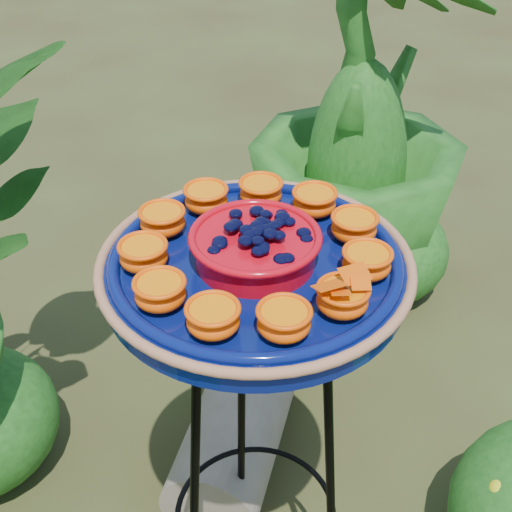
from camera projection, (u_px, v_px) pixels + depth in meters
name	position (u px, v px, depth m)	size (l,w,h in m)	color
tripod_stand	(255.00, 436.00, 1.15)	(0.38, 0.38, 0.80)	black
feeder_dish	(255.00, 262.00, 0.94)	(0.53, 0.53, 0.10)	#06114F
driftwood_log	(246.00, 403.00, 1.71)	(0.21, 0.21, 0.62)	gray
shrub_back_right	(361.00, 111.00, 1.97)	(0.63, 0.63, 1.12)	#184712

